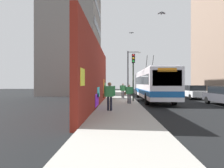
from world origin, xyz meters
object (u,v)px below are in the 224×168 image
pedestrian_near_wall (109,94)px  street_lamp (130,70)px  pedestrian_at_curb (129,92)px  traffic_light (133,69)px  pedestrian_midblock (123,90)px  city_bus (152,84)px  parked_car_white (193,92)px

pedestrian_near_wall → street_lamp: street_lamp is taller
pedestrian_at_curb → traffic_light: size_ratio=0.36×
pedestrian_near_wall → street_lamp: size_ratio=0.28×
pedestrian_at_curb → street_lamp: (9.62, -0.63, 2.62)m
pedestrian_midblock → traffic_light: traffic_light is taller
city_bus → traffic_light: (-2.07, 2.15, 1.35)m
parked_car_white → traffic_light: size_ratio=0.93×
pedestrian_at_curb → pedestrian_midblock: 5.24m
pedestrian_near_wall → pedestrian_midblock: bearing=-6.5°
parked_car_white → street_lamp: street_lamp is taller
city_bus → pedestrian_near_wall: city_bus is taller
pedestrian_near_wall → traffic_light: 6.40m
pedestrian_near_wall → pedestrian_midblock: (9.02, -1.03, -0.05)m
parked_car_white → street_lamp: bearing=65.6°
pedestrian_near_wall → pedestrian_at_curb: pedestrian_near_wall is taller
pedestrian_near_wall → pedestrian_at_curb: size_ratio=1.09×
parked_car_white → pedestrian_near_wall: (-10.12, 9.28, 0.33)m
parked_car_white → pedestrian_midblock: pedestrian_midblock is taller
city_bus → pedestrian_midblock: city_bus is taller
pedestrian_at_curb → street_lamp: 9.99m
pedestrian_at_curb → pedestrian_midblock: size_ratio=0.96×
pedestrian_at_curb → pedestrian_midblock: bearing=4.2°
pedestrian_at_curb → parked_car_white: bearing=-51.2°
city_bus → parked_car_white: bearing=-66.4°
pedestrian_midblock → street_lamp: bearing=-13.0°
pedestrian_near_wall → traffic_light: size_ratio=0.39×
parked_car_white → pedestrian_at_curb: size_ratio=2.62×
city_bus → street_lamp: 6.22m
pedestrian_at_curb → city_bus: bearing=-33.2°
pedestrian_midblock → street_lamp: street_lamp is taller
pedestrian_at_curb → pedestrian_midblock: (5.23, 0.38, 0.05)m
city_bus → pedestrian_at_curb: bearing=146.8°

